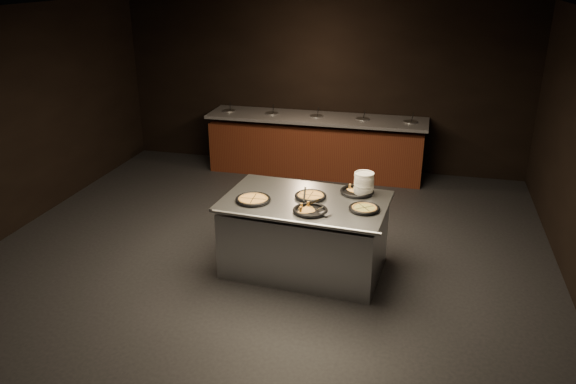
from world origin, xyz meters
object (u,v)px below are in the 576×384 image
Objects in this scene: serving_counter at (305,236)px; pan_cheese_whole at (311,196)px; pan_veggie_whole at (253,199)px; plate_stack at (364,184)px.

pan_cheese_whole reaches higher than serving_counter.
serving_counter is at bearing 17.75° from pan_veggie_whole.
pan_veggie_whole is 1.09× the size of pan_cheese_whole.
plate_stack is (0.62, 0.33, 0.59)m from serving_counter.
plate_stack is 0.70× the size of pan_cheese_whole.
plate_stack is 0.64m from pan_cheese_whole.
serving_counter is at bearing -151.84° from plate_stack.
plate_stack is at bearing 23.91° from pan_cheese_whole.
pan_cheese_whole is at bearing 22.94° from pan_veggie_whole.
serving_counter is 7.49× the size of plate_stack.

